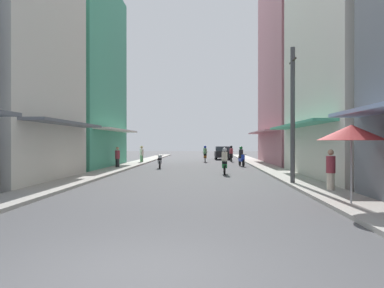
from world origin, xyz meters
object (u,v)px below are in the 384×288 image
object	(u,v)px
utility_pole	(293,115)
pedestrian_foreground	(117,158)
motorbike_black	(231,154)
motorbike_green	(224,162)
pedestrian_crossing	(142,153)
motorbike_orange	(205,155)
motorbike_silver	(160,161)
parked_car	(223,153)
motorbike_blue	(241,157)
pedestrian_midway	(331,171)
vendor_umbrella	(351,133)

from	to	relation	value
utility_pole	pedestrian_foreground	bearing A→B (deg)	133.85
pedestrian_foreground	motorbike_black	bearing A→B (deg)	51.90
motorbike_green	pedestrian_crossing	world-z (taller)	pedestrian_crossing
pedestrian_crossing	motorbike_orange	bearing A→B (deg)	23.02
motorbike_green	pedestrian_crossing	xyz separation A→B (m)	(-7.02, 12.25, 0.20)
pedestrian_crossing	pedestrian_foreground	distance (m)	7.73
motorbike_orange	motorbike_silver	distance (m)	10.08
parked_car	motorbike_orange	bearing A→B (deg)	-107.69
motorbike_black	motorbike_blue	distance (m)	7.66
motorbike_blue	pedestrian_midway	world-z (taller)	pedestrian_midway
motorbike_green	pedestrian_foreground	distance (m)	8.74
motorbike_blue	pedestrian_midway	bearing A→B (deg)	-83.50
motorbike_black	pedestrian_foreground	bearing A→B (deg)	-128.10
motorbike_green	motorbike_blue	bearing A→B (deg)	78.21
motorbike_black	vendor_umbrella	world-z (taller)	vendor_umbrella
motorbike_green	motorbike_blue	size ratio (longest dim) A/B	1.00
motorbike_green	motorbike_black	distance (m)	15.78
motorbike_black	motorbike_silver	size ratio (longest dim) A/B	1.00
motorbike_silver	pedestrian_midway	distance (m)	16.10
utility_pole	pedestrian_midway	bearing A→B (deg)	-72.11
motorbike_blue	utility_pole	bearing A→B (deg)	-85.71
motorbike_silver	motorbike_green	bearing A→B (deg)	-48.91
vendor_umbrella	utility_pole	size ratio (longest dim) A/B	0.40
parked_car	pedestrian_foreground	bearing A→B (deg)	-116.72
pedestrian_crossing	pedestrian_midway	xyz separation A→B (m)	(10.62, -21.01, -0.09)
motorbike_green	vendor_umbrella	distance (m)	12.59
motorbike_black	utility_pole	bearing A→B (deg)	-86.21
motorbike_orange	motorbike_blue	world-z (taller)	same
utility_pole	motorbike_blue	bearing A→B (deg)	94.29
motorbike_silver	motorbike_orange	bearing A→B (deg)	71.28
motorbike_black	utility_pole	xyz separation A→B (m)	(1.45, -21.84, 2.41)
pedestrian_foreground	utility_pole	size ratio (longest dim) A/B	0.26
parked_car	pedestrian_foreground	size ratio (longest dim) A/B	2.63
parked_car	motorbike_blue	bearing A→B (deg)	-85.25
pedestrian_crossing	vendor_umbrella	world-z (taller)	vendor_umbrella
motorbike_orange	utility_pole	distance (m)	21.33
vendor_umbrella	motorbike_orange	bearing A→B (deg)	99.40
motorbike_green	motorbike_orange	world-z (taller)	same
motorbike_green	parked_car	bearing A→B (deg)	88.23
motorbike_blue	motorbike_orange	bearing A→B (deg)	113.96
vendor_umbrella	utility_pole	xyz separation A→B (m)	(-0.43, 5.99, 0.94)
motorbike_green	motorbike_black	xyz separation A→B (m)	(1.30, 15.72, 0.00)
utility_pole	motorbike_black	bearing A→B (deg)	93.79
motorbike_orange	motorbike_green	bearing A→B (deg)	-85.09
motorbike_green	motorbike_orange	distance (m)	14.75
motorbike_blue	pedestrian_midway	size ratio (longest dim) A/B	1.11
pedestrian_foreground	parked_car	bearing A→B (deg)	63.28
motorbike_silver	vendor_umbrella	world-z (taller)	vendor_umbrella
parked_car	pedestrian_midway	distance (m)	29.55
motorbike_orange	motorbike_blue	distance (m)	7.25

